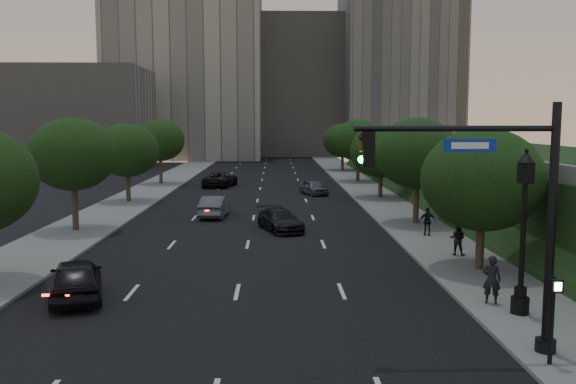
{
  "coord_description": "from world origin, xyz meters",
  "views": [
    {
      "loc": [
        1.46,
        -17.65,
        6.48
      ],
      "look_at": [
        1.99,
        7.22,
        3.6
      ],
      "focal_mm": 38.0,
      "sensor_mm": 36.0,
      "label": 1
    }
  ],
  "objects_px": {
    "sedan_far_right": "(314,187)",
    "pedestrian_c": "(428,221)",
    "traffic_signal_mast": "(511,226)",
    "pedestrian_a": "(492,279)",
    "sedan_near_left": "(76,279)",
    "sedan_far_left": "(221,179)",
    "pedestrian_b": "(457,239)",
    "sedan_near_right": "(280,220)",
    "sedan_mid_left": "(215,206)",
    "street_lamp": "(523,240)"
  },
  "relations": [
    {
      "from": "traffic_signal_mast",
      "to": "pedestrian_a",
      "type": "bearing_deg",
      "value": 75.45
    },
    {
      "from": "street_lamp",
      "to": "sedan_far_left",
      "type": "xyz_separation_m",
      "value": [
        -13.57,
        41.15,
        -1.89
      ]
    },
    {
      "from": "sedan_near_left",
      "to": "pedestrian_c",
      "type": "distance_m",
      "value": 19.55
    },
    {
      "from": "street_lamp",
      "to": "sedan_far_right",
      "type": "relative_size",
      "value": 1.43
    },
    {
      "from": "sedan_mid_left",
      "to": "sedan_near_right",
      "type": "height_order",
      "value": "sedan_mid_left"
    },
    {
      "from": "traffic_signal_mast",
      "to": "sedan_near_left",
      "type": "relative_size",
      "value": 1.56
    },
    {
      "from": "sedan_mid_left",
      "to": "pedestrian_a",
      "type": "xyz_separation_m",
      "value": [
        11.66,
        -20.64,
        0.28
      ]
    },
    {
      "from": "street_lamp",
      "to": "sedan_far_left",
      "type": "distance_m",
      "value": 43.37
    },
    {
      "from": "pedestrian_a",
      "to": "pedestrian_b",
      "type": "bearing_deg",
      "value": -74.49
    },
    {
      "from": "sedan_far_right",
      "to": "traffic_signal_mast",
      "type": "bearing_deg",
      "value": -104.75
    },
    {
      "from": "sedan_far_left",
      "to": "pedestrian_a",
      "type": "relative_size",
      "value": 3.15
    },
    {
      "from": "sedan_near_left",
      "to": "pedestrian_c",
      "type": "relative_size",
      "value": 2.83
    },
    {
      "from": "sedan_near_left",
      "to": "pedestrian_a",
      "type": "xyz_separation_m",
      "value": [
        14.85,
        -1.37,
        0.24
      ]
    },
    {
      "from": "sedan_near_left",
      "to": "sedan_far_right",
      "type": "bearing_deg",
      "value": -125.03
    },
    {
      "from": "sedan_far_left",
      "to": "sedan_near_right",
      "type": "relative_size",
      "value": 1.2
    },
    {
      "from": "pedestrian_c",
      "to": "sedan_far_right",
      "type": "bearing_deg",
      "value": -69.18
    },
    {
      "from": "sedan_far_right",
      "to": "pedestrian_c",
      "type": "relative_size",
      "value": 2.47
    },
    {
      "from": "sedan_mid_left",
      "to": "pedestrian_c",
      "type": "bearing_deg",
      "value": 152.86
    },
    {
      "from": "sedan_near_left",
      "to": "sedan_far_left",
      "type": "xyz_separation_m",
      "value": [
        1.85,
        38.66,
        -0.02
      ]
    },
    {
      "from": "sedan_mid_left",
      "to": "pedestrian_a",
      "type": "height_order",
      "value": "pedestrian_a"
    },
    {
      "from": "sedan_near_left",
      "to": "sedan_near_right",
      "type": "xyz_separation_m",
      "value": [
        7.6,
        13.87,
        -0.11
      ]
    },
    {
      "from": "traffic_signal_mast",
      "to": "sedan_near_left",
      "type": "xyz_separation_m",
      "value": [
        -13.69,
        5.85,
        -2.91
      ]
    },
    {
      "from": "pedestrian_a",
      "to": "sedan_near_left",
      "type": "bearing_deg",
      "value": 18.56
    },
    {
      "from": "sedan_mid_left",
      "to": "pedestrian_b",
      "type": "bearing_deg",
      "value": 139.4
    },
    {
      "from": "sedan_near_right",
      "to": "pedestrian_c",
      "type": "distance_m",
      "value": 8.58
    },
    {
      "from": "sedan_far_right",
      "to": "sedan_near_left",
      "type": "bearing_deg",
      "value": -127.87
    },
    {
      "from": "traffic_signal_mast",
      "to": "sedan_near_right",
      "type": "distance_m",
      "value": 20.86
    },
    {
      "from": "sedan_mid_left",
      "to": "sedan_far_right",
      "type": "bearing_deg",
      "value": -116.46
    },
    {
      "from": "pedestrian_a",
      "to": "pedestrian_c",
      "type": "bearing_deg",
      "value": -70.5
    },
    {
      "from": "sedan_far_left",
      "to": "pedestrian_c",
      "type": "bearing_deg",
      "value": 128.67
    },
    {
      "from": "pedestrian_b",
      "to": "pedestrian_c",
      "type": "xyz_separation_m",
      "value": [
        -0.17,
        5.06,
        0.01
      ]
    },
    {
      "from": "traffic_signal_mast",
      "to": "pedestrian_c",
      "type": "relative_size",
      "value": 4.41
    },
    {
      "from": "street_lamp",
      "to": "sedan_near_right",
      "type": "height_order",
      "value": "street_lamp"
    },
    {
      "from": "street_lamp",
      "to": "sedan_near_right",
      "type": "relative_size",
      "value": 1.25
    },
    {
      "from": "sedan_far_right",
      "to": "pedestrian_c",
      "type": "xyz_separation_m",
      "value": [
        5.1,
        -20.36,
        0.28
      ]
    },
    {
      "from": "traffic_signal_mast",
      "to": "pedestrian_a",
      "type": "height_order",
      "value": "traffic_signal_mast"
    },
    {
      "from": "sedan_near_right",
      "to": "pedestrian_b",
      "type": "relative_size",
      "value": 2.88
    },
    {
      "from": "sedan_near_left",
      "to": "pedestrian_a",
      "type": "height_order",
      "value": "pedestrian_a"
    },
    {
      "from": "pedestrian_b",
      "to": "pedestrian_c",
      "type": "height_order",
      "value": "pedestrian_c"
    },
    {
      "from": "sedan_far_left",
      "to": "sedan_far_right",
      "type": "xyz_separation_m",
      "value": [
        8.88,
        -6.82,
        -0.08
      ]
    },
    {
      "from": "pedestrian_b",
      "to": "sedan_near_right",
      "type": "bearing_deg",
      "value": -13.57
    },
    {
      "from": "traffic_signal_mast",
      "to": "sedan_mid_left",
      "type": "height_order",
      "value": "traffic_signal_mast"
    },
    {
      "from": "sedan_far_right",
      "to": "pedestrian_a",
      "type": "xyz_separation_m",
      "value": [
        4.12,
        -33.22,
        0.34
      ]
    },
    {
      "from": "traffic_signal_mast",
      "to": "pedestrian_c",
      "type": "height_order",
      "value": "traffic_signal_mast"
    },
    {
      "from": "sedan_far_right",
      "to": "pedestrian_c",
      "type": "bearing_deg",
      "value": -95.19
    },
    {
      "from": "sedan_near_right",
      "to": "pedestrian_a",
      "type": "relative_size",
      "value": 2.62
    },
    {
      "from": "sedan_far_right",
      "to": "pedestrian_b",
      "type": "height_order",
      "value": "pedestrian_b"
    },
    {
      "from": "traffic_signal_mast",
      "to": "pedestrian_a",
      "type": "xyz_separation_m",
      "value": [
        1.16,
        4.47,
        -2.67
      ]
    },
    {
      "from": "sedan_near_right",
      "to": "pedestrian_c",
      "type": "bearing_deg",
      "value": -34.82
    },
    {
      "from": "sedan_mid_left",
      "to": "pedestrian_b",
      "type": "height_order",
      "value": "pedestrian_b"
    }
  ]
}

